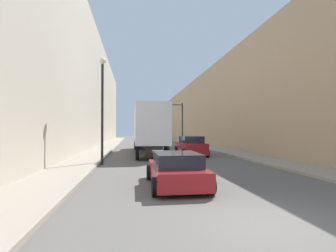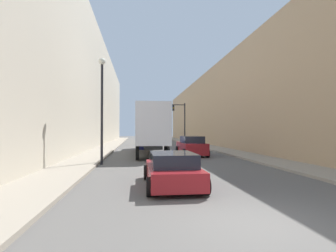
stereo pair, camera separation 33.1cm
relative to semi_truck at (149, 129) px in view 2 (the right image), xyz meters
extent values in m
plane|color=#565451|center=(1.60, -19.16, -2.36)|extent=(200.00, 200.00, 0.00)
cube|color=gray|center=(8.01, 10.84, -2.29)|extent=(2.55, 80.00, 0.15)
cube|color=gray|center=(-4.82, 10.84, -2.29)|extent=(2.55, 80.00, 0.15)
cube|color=tan|center=(12.29, 10.84, 3.19)|extent=(6.00, 80.00, 11.10)
cube|color=#BCB29E|center=(-9.09, 10.84, 5.44)|extent=(6.00, 80.00, 15.60)
cube|color=silver|center=(0.00, -1.18, 0.30)|extent=(2.54, 11.46, 3.13)
cube|color=black|center=(0.00, -1.18, -1.41)|extent=(1.27, 11.46, 0.24)
cube|color=navy|center=(0.00, 5.97, -1.04)|extent=(2.54, 2.85, 2.63)
cylinder|color=black|center=(-1.12, -5.71, -1.86)|extent=(0.25, 1.00, 1.00)
cylinder|color=black|center=(1.12, -5.71, -1.86)|extent=(0.25, 1.00, 1.00)
cylinder|color=black|center=(-1.12, -4.51, -1.86)|extent=(0.25, 1.00, 1.00)
cylinder|color=black|center=(1.12, -4.51, -1.86)|extent=(0.25, 1.00, 1.00)
cylinder|color=black|center=(-1.12, 5.97, -1.86)|extent=(0.25, 1.00, 1.00)
cylinder|color=black|center=(1.12, 5.97, -1.86)|extent=(0.25, 1.00, 1.00)
cube|color=maroon|center=(0.21, -14.80, -1.87)|extent=(1.86, 4.28, 0.64)
cube|color=#1E232D|center=(0.21, -15.01, -1.29)|extent=(1.64, 2.35, 0.50)
cylinder|color=black|center=(-0.72, -13.36, -2.04)|extent=(0.25, 0.64, 0.64)
cylinder|color=black|center=(1.14, -13.36, -2.04)|extent=(0.25, 0.64, 0.64)
cylinder|color=black|center=(-0.72, -16.34, -2.04)|extent=(0.25, 0.64, 0.64)
cylinder|color=black|center=(1.14, -16.34, -2.04)|extent=(0.25, 0.64, 0.64)
cube|color=maroon|center=(3.57, -2.51, -1.70)|extent=(1.89, 4.99, 0.93)
cube|color=#1E232D|center=(3.57, -2.76, -0.95)|extent=(1.66, 2.74, 0.57)
cylinder|color=black|center=(2.62, -0.71, -2.01)|extent=(0.25, 0.70, 0.70)
cylinder|color=black|center=(4.51, -0.71, -2.01)|extent=(0.25, 0.70, 0.70)
cylinder|color=black|center=(2.62, -4.40, -2.01)|extent=(0.25, 0.70, 0.70)
cylinder|color=black|center=(4.51, -4.40, -2.01)|extent=(0.25, 0.70, 0.70)
cylinder|color=black|center=(6.59, 16.92, 0.96)|extent=(0.20, 0.20, 6.65)
cube|color=black|center=(3.77, 16.92, 3.99)|extent=(5.63, 0.12, 0.12)
cube|color=black|center=(4.71, 16.92, 3.48)|extent=(0.30, 0.24, 0.90)
sphere|color=gold|center=(4.71, 16.78, 3.48)|extent=(0.18, 0.18, 0.18)
cube|color=black|center=(2.83, 16.92, 3.48)|extent=(0.30, 0.24, 0.90)
sphere|color=gold|center=(2.83, 16.78, 3.20)|extent=(0.18, 0.18, 0.18)
cylinder|color=black|center=(-3.39, -7.83, 0.88)|extent=(0.16, 0.16, 6.49)
sphere|color=silver|center=(-3.39, -7.83, 4.27)|extent=(0.44, 0.44, 0.44)
camera|label=1|loc=(-1.49, -24.96, -0.19)|focal=28.00mm
camera|label=2|loc=(-1.16, -25.00, -0.19)|focal=28.00mm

